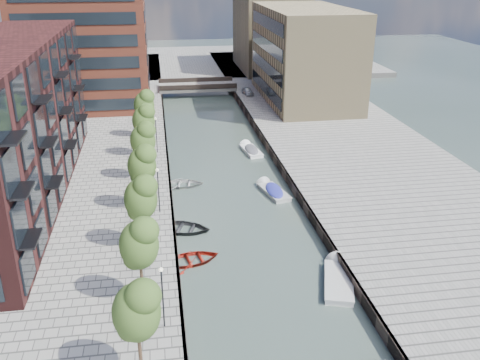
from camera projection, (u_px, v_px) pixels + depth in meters
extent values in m
plane|color=#38473F|center=(219.00, 157.00, 63.11)|extent=(300.00, 300.00, 0.00)
cube|color=gray|center=(349.00, 146.00, 65.21)|extent=(20.00, 140.00, 1.00)
cube|color=#332823|center=(167.00, 156.00, 62.05)|extent=(0.25, 140.00, 1.00)
cube|color=#332823|center=(270.00, 150.00, 63.79)|extent=(0.25, 140.00, 1.00)
cube|color=gray|center=(187.00, 63.00, 117.67)|extent=(80.00, 40.00, 1.00)
cube|color=black|center=(11.00, 123.00, 48.06)|extent=(8.00, 38.00, 14.00)
cube|color=brown|center=(81.00, 1.00, 77.36)|extent=(18.00, 18.00, 30.00)
cube|color=#9F8A61|center=(304.00, 55.00, 82.41)|extent=(12.00, 25.00, 14.00)
cube|color=#9F8A61|center=(270.00, 28.00, 105.76)|extent=(12.00, 20.00, 16.00)
cube|color=gray|center=(197.00, 87.00, 91.82)|extent=(13.00, 6.00, 0.60)
cube|color=#332823|center=(198.00, 87.00, 89.03)|extent=(13.00, 0.40, 0.80)
cube|color=#332823|center=(196.00, 80.00, 94.14)|extent=(13.00, 0.40, 0.80)
cylinder|color=#382619|center=(140.00, 351.00, 28.05)|extent=(0.20, 0.20, 3.20)
ellipsoid|color=#3A5D22|center=(136.00, 308.00, 27.01)|extent=(2.50, 2.50, 3.25)
cylinder|color=#382619|center=(142.00, 279.00, 34.44)|extent=(0.20, 0.20, 3.20)
ellipsoid|color=#3A5D22|center=(139.00, 241.00, 33.39)|extent=(2.50, 2.50, 3.25)
cylinder|color=#382619|center=(143.00, 229.00, 40.83)|extent=(0.20, 0.20, 3.20)
ellipsoid|color=#3A5D22|center=(140.00, 196.00, 39.78)|extent=(2.50, 2.50, 3.25)
cylinder|color=#382619|center=(144.00, 192.00, 47.21)|extent=(0.20, 0.20, 3.20)
ellipsoid|color=#3A5D22|center=(142.00, 163.00, 46.17)|extent=(2.50, 2.50, 3.25)
cylinder|color=#382619|center=(145.00, 164.00, 53.60)|extent=(0.20, 0.20, 3.20)
ellipsoid|color=#3A5D22|center=(143.00, 138.00, 52.56)|extent=(2.50, 2.50, 3.25)
cylinder|color=#382619|center=(145.00, 142.00, 59.99)|extent=(0.20, 0.20, 3.20)
ellipsoid|color=#3A5D22|center=(143.00, 119.00, 58.94)|extent=(2.50, 2.50, 3.25)
cylinder|color=#382619|center=(145.00, 125.00, 66.38)|extent=(0.20, 0.20, 3.20)
ellipsoid|color=#3A5D22|center=(144.00, 103.00, 65.33)|extent=(2.50, 2.50, 3.25)
cylinder|color=black|center=(163.00, 299.00, 31.73)|extent=(0.10, 0.10, 4.00)
sphere|color=#FFF2CC|center=(161.00, 270.00, 30.97)|extent=(0.24, 0.24, 0.24)
cylinder|color=black|center=(159.00, 191.00, 46.33)|extent=(0.10, 0.10, 4.00)
sphere|color=#FFF2CC|center=(157.00, 170.00, 45.57)|extent=(0.24, 0.24, 0.24)
cylinder|color=black|center=(156.00, 136.00, 60.93)|extent=(0.10, 0.10, 4.00)
sphere|color=#FFF2CC|center=(155.00, 119.00, 60.17)|extent=(0.24, 0.24, 0.24)
imported|color=maroon|center=(192.00, 262.00, 41.29)|extent=(4.95, 4.02, 0.90)
imported|color=beige|center=(182.00, 186.00, 55.05)|extent=(4.70, 3.53, 0.93)
imported|color=#242527|center=(183.00, 231.00, 45.98)|extent=(5.74, 4.89, 1.01)
cube|color=silver|center=(338.00, 285.00, 38.29)|extent=(3.34, 5.47, 0.73)
cube|color=silver|center=(339.00, 280.00, 38.14)|extent=(3.46, 5.60, 0.11)
cone|color=silver|center=(338.00, 265.00, 40.61)|extent=(2.11, 1.52, 1.90)
cube|color=#AEAEAC|center=(274.00, 194.00, 53.10)|extent=(2.61, 4.69, 0.63)
cube|color=#AEAEAC|center=(274.00, 191.00, 52.97)|extent=(2.70, 4.81, 0.10)
cone|color=#AEAEAC|center=(265.00, 185.00, 54.98)|extent=(1.79, 1.22, 1.64)
ellipsoid|color=#212697|center=(274.00, 190.00, 52.95)|extent=(2.43, 4.30, 0.54)
cube|color=white|center=(251.00, 152.00, 64.48)|extent=(2.18, 4.47, 0.61)
cube|color=white|center=(251.00, 150.00, 64.36)|extent=(2.26, 4.57, 0.09)
cone|color=white|center=(246.00, 147.00, 66.36)|extent=(1.69, 1.06, 1.58)
ellipsoid|color=#4D4D54|center=(251.00, 149.00, 64.34)|extent=(2.03, 4.09, 0.52)
imported|color=silver|center=(248.00, 91.00, 87.71)|extent=(1.74, 3.52, 1.15)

